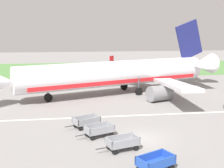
# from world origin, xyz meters

# --- Properties ---
(ground_plane) EXTENTS (220.00, 220.00, 0.00)m
(ground_plane) POSITION_xyz_m (0.00, 0.00, 0.00)
(ground_plane) COLOR gray
(grass_strip) EXTENTS (220.00, 28.00, 0.06)m
(grass_strip) POSITION_xyz_m (0.00, 48.54, 0.03)
(grass_strip) COLOR #518442
(grass_strip) RESTS_ON ground
(apron_stripe) EXTENTS (120.00, 0.36, 0.01)m
(apron_stripe) POSITION_xyz_m (0.00, 7.02, 0.01)
(apron_stripe) COLOR silver
(apron_stripe) RESTS_ON ground
(airplane) EXTENTS (36.56, 29.75, 11.34)m
(airplane) POSITION_xyz_m (1.52, 18.87, 3.05)
(airplane) COLOR silver
(airplane) RESTS_ON ground
(baggage_cart_nearest) EXTENTS (3.52, 2.34, 1.07)m
(baggage_cart_nearest) POSITION_xyz_m (-0.65, -5.93, 0.60)
(baggage_cart_nearest) COLOR #234CB2
(baggage_cart_nearest) RESTS_ON ground
(baggage_cart_second_in_row) EXTENTS (3.61, 2.06, 1.07)m
(baggage_cart_second_in_row) POSITION_xyz_m (-2.27, -2.18, 0.60)
(baggage_cart_second_in_row) COLOR gray
(baggage_cart_second_in_row) RESTS_ON ground
(baggage_cart_third_in_row) EXTENTS (3.57, 2.22, 1.07)m
(baggage_cart_third_in_row) POSITION_xyz_m (-3.83, 1.04, 0.60)
(baggage_cart_third_in_row) COLOR gray
(baggage_cart_third_in_row) RESTS_ON ground
(baggage_cart_fourth_in_row) EXTENTS (3.53, 2.32, 1.07)m
(baggage_cart_fourth_in_row) POSITION_xyz_m (-4.82, 3.71, 0.60)
(baggage_cart_fourth_in_row) COLOR gray
(baggage_cart_fourth_in_row) RESTS_ON ground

